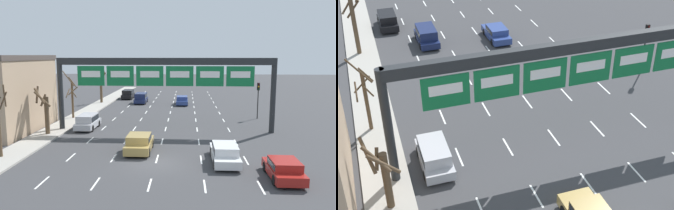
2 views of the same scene
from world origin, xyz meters
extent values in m
plane|color=#3D3D3F|center=(0.00, 0.00, 0.00)|extent=(220.00, 220.00, 0.00)
cube|color=#A8A399|center=(-11.30, 0.00, 0.07)|extent=(2.80, 110.00, 0.15)
cube|color=white|center=(-6.60, -4.00, 0.01)|extent=(0.12, 2.00, 0.01)
cube|color=white|center=(-6.60, 1.00, 0.01)|extent=(0.12, 2.00, 0.01)
cube|color=white|center=(-6.60, 6.00, 0.01)|extent=(0.12, 2.00, 0.01)
cube|color=white|center=(-6.60, 11.00, 0.01)|extent=(0.12, 2.00, 0.01)
cube|color=white|center=(-6.60, 16.00, 0.01)|extent=(0.12, 2.00, 0.01)
cube|color=white|center=(-6.60, 21.00, 0.01)|extent=(0.12, 2.00, 0.01)
cube|color=white|center=(-6.60, 26.00, 0.01)|extent=(0.12, 2.00, 0.01)
cube|color=white|center=(-6.60, 31.00, 0.01)|extent=(0.12, 2.00, 0.01)
cube|color=white|center=(-6.60, 36.00, 0.01)|extent=(0.12, 2.00, 0.01)
cube|color=white|center=(-6.60, 41.00, 0.01)|extent=(0.12, 2.00, 0.01)
cube|color=white|center=(-6.60, 46.00, 0.01)|extent=(0.12, 2.00, 0.01)
cube|color=white|center=(-3.30, -4.00, 0.01)|extent=(0.12, 2.00, 0.01)
cube|color=white|center=(-3.30, 1.00, 0.01)|extent=(0.12, 2.00, 0.01)
cube|color=white|center=(-3.30, 6.00, 0.01)|extent=(0.12, 2.00, 0.01)
cube|color=white|center=(-3.30, 11.00, 0.01)|extent=(0.12, 2.00, 0.01)
cube|color=white|center=(-3.30, 16.00, 0.01)|extent=(0.12, 2.00, 0.01)
cube|color=white|center=(-3.30, 21.00, 0.01)|extent=(0.12, 2.00, 0.01)
cube|color=white|center=(-3.30, 26.00, 0.01)|extent=(0.12, 2.00, 0.01)
cube|color=white|center=(-3.30, 31.00, 0.01)|extent=(0.12, 2.00, 0.01)
cube|color=white|center=(-3.30, 36.00, 0.01)|extent=(0.12, 2.00, 0.01)
cube|color=white|center=(-3.30, 41.00, 0.01)|extent=(0.12, 2.00, 0.01)
cube|color=white|center=(-3.30, 46.00, 0.01)|extent=(0.12, 2.00, 0.01)
cube|color=white|center=(0.00, -4.00, 0.01)|extent=(0.12, 2.00, 0.01)
cube|color=white|center=(0.00, 1.00, 0.01)|extent=(0.12, 2.00, 0.01)
cube|color=white|center=(0.00, 6.00, 0.01)|extent=(0.12, 2.00, 0.01)
cube|color=white|center=(0.00, 11.00, 0.01)|extent=(0.12, 2.00, 0.01)
cube|color=white|center=(0.00, 16.00, 0.01)|extent=(0.12, 2.00, 0.01)
cube|color=white|center=(0.00, 21.00, 0.01)|extent=(0.12, 2.00, 0.01)
cube|color=white|center=(0.00, 26.00, 0.01)|extent=(0.12, 2.00, 0.01)
cube|color=white|center=(0.00, 31.00, 0.01)|extent=(0.12, 2.00, 0.01)
cube|color=white|center=(0.00, 36.00, 0.01)|extent=(0.12, 2.00, 0.01)
cube|color=white|center=(0.00, 41.00, 0.01)|extent=(0.12, 2.00, 0.01)
cube|color=white|center=(0.00, 46.00, 0.01)|extent=(0.12, 2.00, 0.01)
cube|color=white|center=(3.30, -4.00, 0.01)|extent=(0.12, 2.00, 0.01)
cube|color=white|center=(3.30, 1.00, 0.01)|extent=(0.12, 2.00, 0.01)
cube|color=white|center=(3.30, 6.00, 0.01)|extent=(0.12, 2.00, 0.01)
cube|color=white|center=(3.30, 11.00, 0.01)|extent=(0.12, 2.00, 0.01)
cube|color=white|center=(3.30, 16.00, 0.01)|extent=(0.12, 2.00, 0.01)
cube|color=white|center=(3.30, 21.00, 0.01)|extent=(0.12, 2.00, 0.01)
cube|color=white|center=(3.30, 26.00, 0.01)|extent=(0.12, 2.00, 0.01)
cube|color=white|center=(3.30, 31.00, 0.01)|extent=(0.12, 2.00, 0.01)
cube|color=white|center=(3.30, 36.00, 0.01)|extent=(0.12, 2.00, 0.01)
cube|color=white|center=(3.30, 41.00, 0.01)|extent=(0.12, 2.00, 0.01)
cube|color=white|center=(3.30, 46.00, 0.01)|extent=(0.12, 2.00, 0.01)
cube|color=white|center=(6.60, -4.00, 0.01)|extent=(0.12, 2.00, 0.01)
cube|color=white|center=(6.60, 1.00, 0.01)|extent=(0.12, 2.00, 0.01)
cube|color=white|center=(6.60, 6.00, 0.01)|extent=(0.12, 2.00, 0.01)
cube|color=white|center=(6.60, 11.00, 0.01)|extent=(0.12, 2.00, 0.01)
cube|color=white|center=(6.60, 16.00, 0.01)|extent=(0.12, 2.00, 0.01)
cube|color=white|center=(6.60, 21.00, 0.01)|extent=(0.12, 2.00, 0.01)
cube|color=white|center=(6.60, 26.00, 0.01)|extent=(0.12, 2.00, 0.01)
cube|color=white|center=(6.60, 31.00, 0.01)|extent=(0.12, 2.00, 0.01)
cube|color=white|center=(6.60, 36.00, 0.01)|extent=(0.12, 2.00, 0.01)
cube|color=white|center=(6.60, 41.00, 0.01)|extent=(0.12, 2.00, 0.01)
cube|color=white|center=(6.60, 46.00, 0.01)|extent=(0.12, 2.00, 0.01)
cylinder|color=#232628|center=(-10.70, 10.00, 3.72)|extent=(0.53, 0.53, 7.44)
cylinder|color=#232628|center=(10.70, 10.00, 3.72)|extent=(0.53, 0.53, 7.44)
cube|color=#232628|center=(0.00, 10.00, 7.09)|extent=(21.40, 0.60, 0.70)
cube|color=#116B38|center=(-7.38, 9.66, 5.65)|extent=(2.70, 0.08, 1.97)
cube|color=white|center=(-7.38, 9.61, 5.83)|extent=(1.89, 0.02, 0.63)
cube|color=#116B38|center=(-4.43, 9.66, 5.65)|extent=(2.70, 0.08, 1.97)
cube|color=white|center=(-4.43, 9.61, 5.83)|extent=(1.89, 0.02, 0.63)
cube|color=#116B38|center=(-1.48, 9.66, 5.65)|extent=(2.70, 0.08, 1.97)
cube|color=white|center=(-1.48, 9.61, 5.83)|extent=(1.89, 0.02, 0.63)
cube|color=#116B38|center=(1.48, 9.66, 5.65)|extent=(2.70, 0.08, 1.97)
cube|color=white|center=(1.48, 9.61, 5.83)|extent=(1.89, 0.02, 0.63)
cube|color=#116B38|center=(4.43, 9.66, 5.65)|extent=(2.70, 0.08, 1.97)
cube|color=white|center=(4.43, 9.61, 5.83)|extent=(1.89, 0.02, 0.63)
cube|color=#116B38|center=(7.38, 9.66, 5.65)|extent=(2.70, 0.08, 1.97)
cube|color=white|center=(7.38, 9.61, 5.83)|extent=(1.89, 0.02, 0.63)
cube|color=maroon|center=(8.29, -2.47, 0.49)|extent=(1.81, 3.99, 0.58)
cube|color=maroon|center=(8.29, -2.71, 1.03)|extent=(1.67, 2.07, 0.51)
cube|color=black|center=(8.29, -2.71, 1.03)|extent=(1.70, 1.91, 0.37)
cylinder|color=black|center=(7.47, -1.27, 0.33)|extent=(0.22, 0.66, 0.66)
cylinder|color=black|center=(9.11, -1.27, 0.33)|extent=(0.22, 0.66, 0.66)
cylinder|color=black|center=(7.47, -3.66, 0.33)|extent=(0.22, 0.66, 0.66)
cylinder|color=black|center=(9.11, -3.66, 0.33)|extent=(0.22, 0.66, 0.66)
cube|color=#A88947|center=(-1.59, 2.83, 0.53)|extent=(1.93, 4.16, 0.66)
cube|color=#A88947|center=(-1.59, 2.58, 1.16)|extent=(1.77, 2.16, 0.60)
cube|color=black|center=(-1.59, 2.58, 1.16)|extent=(1.81, 1.99, 0.43)
cylinder|color=black|center=(-2.46, 4.08, 0.33)|extent=(0.22, 0.66, 0.66)
cylinder|color=black|center=(-0.71, 4.08, 0.33)|extent=(0.22, 0.66, 0.66)
cylinder|color=black|center=(-2.46, 1.58, 0.33)|extent=(0.22, 0.66, 0.66)
cylinder|color=black|center=(-0.71, 1.58, 0.33)|extent=(0.22, 0.66, 0.66)
cube|color=black|center=(-8.24, 34.82, 0.52)|extent=(1.81, 4.25, 0.63)
cube|color=black|center=(-8.24, 34.77, 1.21)|extent=(1.67, 2.98, 0.74)
cube|color=black|center=(-8.24, 34.77, 1.21)|extent=(1.70, 2.74, 0.54)
cylinder|color=black|center=(-9.06, 36.09, 0.33)|extent=(0.22, 0.66, 0.66)
cylinder|color=black|center=(-7.42, 36.09, 0.33)|extent=(0.22, 0.66, 0.66)
cylinder|color=black|center=(-9.06, 33.54, 0.33)|extent=(0.22, 0.66, 0.66)
cylinder|color=black|center=(-7.42, 33.54, 0.33)|extent=(0.22, 0.66, 0.66)
cube|color=#B7B7BC|center=(-8.21, 10.68, 0.50)|extent=(1.78, 4.14, 0.61)
cube|color=#B7B7BC|center=(-8.21, 10.64, 1.17)|extent=(1.64, 2.90, 0.73)
cube|color=black|center=(-8.21, 10.64, 1.17)|extent=(1.68, 2.66, 0.52)
cylinder|color=black|center=(-9.01, 11.93, 0.33)|extent=(0.22, 0.66, 0.66)
cylinder|color=black|center=(-7.40, 11.93, 0.33)|extent=(0.22, 0.66, 0.66)
cylinder|color=black|center=(-9.01, 9.44, 0.33)|extent=(0.22, 0.66, 0.66)
cylinder|color=black|center=(-7.40, 9.44, 0.33)|extent=(0.22, 0.66, 0.66)
cube|color=silver|center=(4.97, 0.61, 0.49)|extent=(1.82, 4.86, 0.58)
cube|color=silver|center=(4.97, 0.32, 1.08)|extent=(1.67, 2.53, 0.60)
cube|color=black|center=(4.97, 0.32, 1.08)|extent=(1.71, 2.33, 0.43)
cylinder|color=black|center=(4.14, 2.07, 0.33)|extent=(0.22, 0.66, 0.66)
cylinder|color=black|center=(5.79, 2.07, 0.33)|extent=(0.22, 0.66, 0.66)
cylinder|color=black|center=(4.14, -0.84, 0.33)|extent=(0.22, 0.66, 0.66)
cylinder|color=black|center=(5.79, -0.84, 0.33)|extent=(0.22, 0.66, 0.66)
cube|color=#19234C|center=(-5.17, 29.44, 0.49)|extent=(1.80, 4.31, 0.59)
cube|color=#19234C|center=(-5.17, 29.40, 1.21)|extent=(1.65, 3.01, 0.85)
cube|color=black|center=(-5.17, 29.40, 1.21)|extent=(1.69, 2.77, 0.61)
cylinder|color=black|center=(-5.98, 30.74, 0.33)|extent=(0.22, 0.66, 0.66)
cylinder|color=black|center=(-4.36, 30.74, 0.33)|extent=(0.22, 0.66, 0.66)
cylinder|color=black|center=(-5.98, 28.15, 0.33)|extent=(0.22, 0.66, 0.66)
cylinder|color=black|center=(-4.36, 28.15, 0.33)|extent=(0.22, 0.66, 0.66)
cube|color=navy|center=(1.48, 28.30, 0.50)|extent=(1.78, 4.47, 0.61)
cube|color=navy|center=(1.48, 28.03, 1.09)|extent=(1.64, 2.32, 0.56)
cube|color=black|center=(1.48, 28.03, 1.09)|extent=(1.67, 2.14, 0.40)
cylinder|color=black|center=(0.67, 29.64, 0.33)|extent=(0.22, 0.66, 0.66)
cylinder|color=black|center=(2.28, 29.64, 0.33)|extent=(0.22, 0.66, 0.66)
cylinder|color=black|center=(0.67, 26.96, 0.33)|extent=(0.22, 0.66, 0.66)
cylinder|color=black|center=(2.28, 26.96, 0.33)|extent=(0.22, 0.66, 0.66)
cylinder|color=black|center=(10.83, 17.33, 1.75)|extent=(0.12, 0.12, 3.50)
cube|color=black|center=(10.83, 17.33, 3.95)|extent=(0.30, 0.24, 0.90)
sphere|color=#3D0E0C|center=(10.83, 17.20, 4.25)|extent=(0.20, 0.20, 0.20)
sphere|color=gold|center=(10.83, 17.20, 3.95)|extent=(0.20, 0.20, 0.20)
sphere|color=#0E3515|center=(10.83, 17.20, 3.65)|extent=(0.20, 0.20, 0.20)
cylinder|color=brown|center=(-11.61, 15.91, 2.37)|extent=(0.26, 0.26, 4.43)
cylinder|color=brown|center=(-11.76, 15.21, 4.98)|extent=(1.51, 0.44, 1.79)
cylinder|color=brown|center=(-11.36, 15.67, 3.18)|extent=(0.64, 0.65, 1.10)
cylinder|color=brown|center=(-11.37, 15.53, 4.50)|extent=(0.90, 0.62, 1.35)
cylinder|color=brown|center=(-11.71, 16.48, 3.36)|extent=(1.24, 0.34, 1.06)
cylinder|color=brown|center=(-12.16, 15.93, 3.16)|extent=(0.16, 1.18, 1.01)
cylinder|color=brown|center=(-11.26, 0.67, 4.74)|extent=(0.60, 1.10, 1.80)
cylinder|color=brown|center=(-11.53, 0.88, 4.34)|extent=(1.01, 0.59, 1.45)
cylinder|color=brown|center=(-11.27, 7.74, 1.94)|extent=(0.43, 0.43, 3.59)
cylinder|color=brown|center=(-11.59, 7.83, 3.42)|extent=(0.41, 0.85, 1.12)
cylinder|color=brown|center=(-12.00, 7.49, 4.00)|extent=(0.71, 1.64, 1.48)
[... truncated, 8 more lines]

